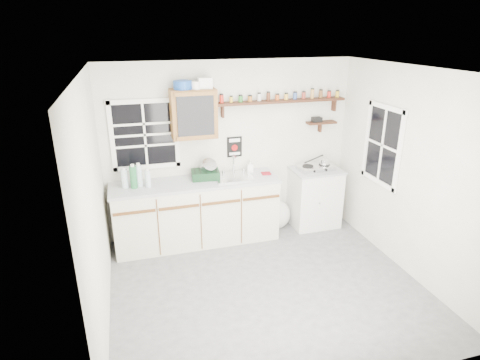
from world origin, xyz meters
name	(u,v)px	position (x,y,z in m)	size (l,w,h in m)	color
room	(269,189)	(0.00, 0.00, 1.25)	(3.64, 3.24, 2.54)	#4B4B4E
main_cabinet	(197,212)	(-0.58, 1.30, 0.46)	(2.31, 0.63, 0.92)	beige
right_cabinet	(314,197)	(1.25, 1.32, 0.46)	(0.73, 0.57, 0.91)	silver
sink	(233,177)	(-0.05, 1.30, 0.93)	(0.52, 0.44, 0.29)	silver
upper_cabinet	(194,114)	(-0.55, 1.44, 1.82)	(0.60, 0.32, 0.65)	brown
upper_cabinet_clutter	(191,84)	(-0.56, 1.44, 2.21)	(0.50, 0.24, 0.14)	#18459E
spice_shelf	(282,100)	(0.73, 1.51, 1.93)	(1.91, 0.18, 0.35)	black
secondary_shelf	(320,122)	(1.36, 1.52, 1.58)	(0.45, 0.16, 0.24)	black
warning_sign	(235,147)	(0.05, 1.59, 1.28)	(0.22, 0.02, 0.30)	black
window_back	(145,135)	(-1.20, 1.59, 1.55)	(0.93, 0.03, 0.98)	black
window_right	(383,145)	(1.79, 0.55, 1.45)	(0.03, 0.78, 1.08)	black
water_bottles	(135,177)	(-1.38, 1.30, 1.06)	(0.37, 0.14, 0.33)	silver
dish_rack	(206,172)	(-0.42, 1.38, 1.01)	(0.41, 0.32, 0.28)	black
soap_bottle	(250,166)	(0.25, 1.45, 1.01)	(0.08, 0.09, 0.19)	white
rag	(266,173)	(0.44, 1.31, 0.93)	(0.13, 0.11, 0.02)	maroon
hotplate	(316,167)	(1.23, 1.31, 0.95)	(0.55, 0.32, 0.08)	silver
saucepan	(324,162)	(1.36, 1.31, 1.02)	(0.35, 0.19, 0.15)	silver
trash_bag	(276,214)	(0.66, 1.40, 0.21)	(0.43, 0.39, 0.49)	silver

